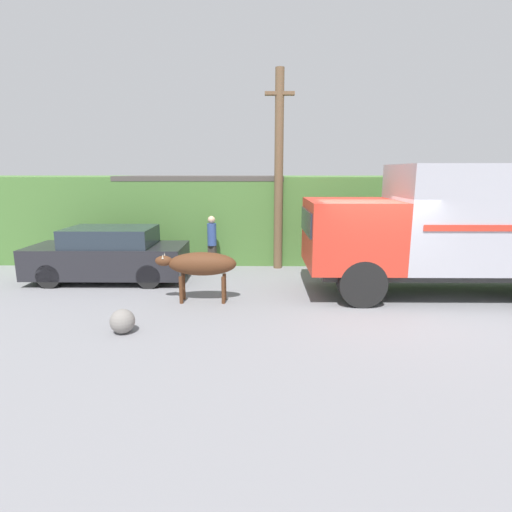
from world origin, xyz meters
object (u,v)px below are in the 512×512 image
(parked_suv, at_px, (109,255))
(pedestrian_on_hill, at_px, (212,240))
(roadside_rock, at_px, (122,321))
(utility_pole, at_px, (279,169))
(cargo_truck, at_px, (463,225))
(brown_cow, at_px, (201,265))

(parked_suv, relative_size, pedestrian_on_hill, 2.52)
(parked_suv, distance_m, roadside_rock, 4.20)
(utility_pole, bearing_deg, pedestrian_on_hill, -170.85)
(cargo_truck, relative_size, roadside_rock, 15.19)
(pedestrian_on_hill, relative_size, utility_pole, 0.28)
(cargo_truck, height_order, parked_suv, cargo_truck)
(utility_pole, relative_size, roadside_rock, 12.77)
(roadside_rock, bearing_deg, brown_cow, 57.20)
(cargo_truck, relative_size, brown_cow, 3.75)
(pedestrian_on_hill, height_order, utility_pole, utility_pole)
(pedestrian_on_hill, xyz_separation_m, utility_pole, (2.11, 0.34, 2.18))
(cargo_truck, xyz_separation_m, pedestrian_on_hill, (-6.61, 2.50, -0.82))
(cargo_truck, xyz_separation_m, utility_pole, (-4.50, 2.84, 1.37))
(utility_pole, xyz_separation_m, roadside_rock, (-3.27, -5.47, -2.93))
(pedestrian_on_hill, bearing_deg, roadside_rock, 98.08)
(brown_cow, distance_m, parked_suv, 3.47)
(parked_suv, distance_m, utility_pole, 5.72)
(parked_suv, distance_m, pedestrian_on_hill, 3.11)
(cargo_truck, bearing_deg, brown_cow, -175.06)
(pedestrian_on_hill, bearing_deg, utility_pole, -150.06)
(brown_cow, height_order, pedestrian_on_hill, pedestrian_on_hill)
(cargo_truck, xyz_separation_m, roadside_rock, (-7.76, -2.64, -1.56))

